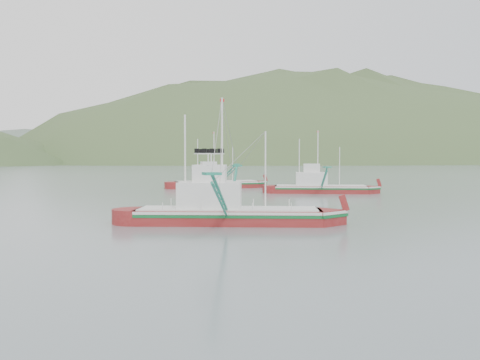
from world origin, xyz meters
name	(u,v)px	position (x,y,z in m)	size (l,w,h in m)	color
ground	(266,224)	(0.00, 0.00, 0.00)	(1200.00, 1200.00, 0.00)	slate
main_boat	(227,197)	(-2.89, 0.98, 2.15)	(14.86, 25.11, 10.61)	maroon
bg_boat_right	(320,179)	(20.95, 30.38, 1.99)	(13.62, 22.94, 9.79)	maroon
bg_boat_far	(215,180)	(10.45, 47.90, 1.41)	(14.20, 25.33, 10.26)	maroon
headland_right	(326,162)	(240.00, 430.00, 0.00)	(684.00, 432.00, 306.00)	#3F572D
ridge_distant	(96,162)	(30.00, 560.00, 0.00)	(960.00, 400.00, 240.00)	slate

